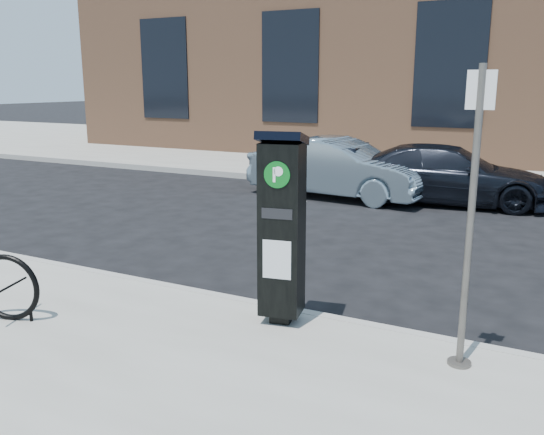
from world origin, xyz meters
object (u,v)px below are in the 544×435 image
Objects in this scene: bike_rack at (8,288)px; car_silver at (338,168)px; car_dark at (448,175)px; sign_pole at (470,224)px; parking_kiosk at (282,227)px.

car_silver is at bearing 70.71° from bike_rack.
car_silver is 2.34m from car_dark.
sign_pole reaches higher than car_dark.
car_dark is (0.20, 7.54, -0.52)m from parking_kiosk.
parking_kiosk reaches higher than car_dark.
parking_kiosk is at bearing -158.16° from car_silver.
car_dark is at bearing 101.39° from sign_pole.
sign_pole is 4.47m from bike_rack.
parking_kiosk is 0.48× the size of car_silver.
sign_pole is (1.76, -0.13, 0.25)m from parking_kiosk.
parking_kiosk reaches higher than bike_rack.
car_silver reaches higher than bike_rack.
bike_rack is at bearing -164.39° from parking_kiosk.
car_dark is at bearing 77.73° from parking_kiosk.
parking_kiosk is 1.79m from sign_pole.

